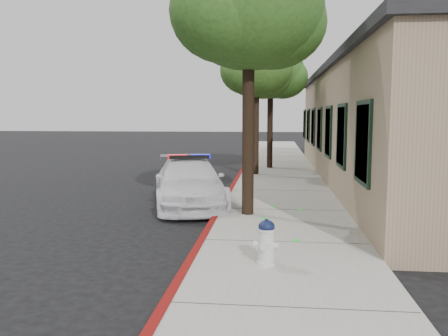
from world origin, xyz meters
The scene contains 9 objects.
ground centered at (0.00, 0.00, 0.00)m, with size 120.00×120.00×0.00m, color black.
sidewalk centered at (1.60, 3.00, 0.07)m, with size 3.20×60.00×0.15m, color #9C998E.
red_curb centered at (0.06, 3.00, 0.08)m, with size 0.14×60.00×0.16m, color maroon.
clapboard_building centered at (6.69, 9.00, 2.13)m, with size 7.30×20.89×4.24m.
police_car centered at (-0.90, 4.00, 0.65)m, with size 2.87×4.79×1.42m.
fire_hydrant centered at (1.30, -1.38, 0.52)m, with size 0.42×0.36×0.73m.
street_tree_near centered at (0.81, 2.39, 4.83)m, with size 3.56×3.42×6.27m.
street_tree_mid centered at (0.70, 10.02, 4.24)m, with size 2.84×2.94×5.42m.
street_tree_far centered at (1.26, 12.31, 4.29)m, with size 3.16×2.91×5.51m.
Camera 1 is at (1.39, -8.58, 2.50)m, focal length 37.59 mm.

